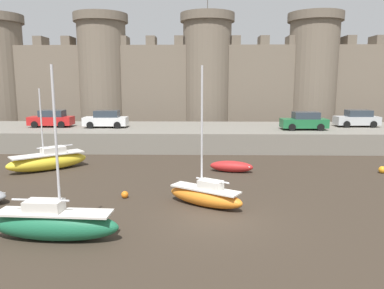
{
  "coord_description": "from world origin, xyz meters",
  "views": [
    {
      "loc": [
        -0.81,
        -16.04,
        6.1
      ],
      "look_at": [
        -1.29,
        5.37,
        2.5
      ],
      "focal_mm": 35.0,
      "sensor_mm": 36.0,
      "label": 1
    }
  ],
  "objects_px": {
    "mooring_buoy_near_channel": "(125,195)",
    "mooring_buoy_mid_mud": "(382,170)",
    "sailboat_near_channel_left": "(205,195)",
    "car_quay_centre_west": "(51,119)",
    "car_quay_centre_east": "(357,119)",
    "rowboat_near_channel_right": "(231,166)",
    "car_quay_west": "(304,121)",
    "car_quay_east": "(106,119)",
    "sailboat_foreground_centre": "(54,223)",
    "sailboat_midflat_left": "(48,161)"
  },
  "relations": [
    {
      "from": "mooring_buoy_near_channel",
      "to": "mooring_buoy_mid_mud",
      "type": "bearing_deg",
      "value": 19.72
    },
    {
      "from": "sailboat_near_channel_left",
      "to": "car_quay_centre_west",
      "type": "distance_m",
      "value": 23.21
    },
    {
      "from": "car_quay_centre_east",
      "to": "car_quay_centre_west",
      "type": "xyz_separation_m",
      "value": [
        -29.64,
        -0.84,
        0.0
      ]
    },
    {
      "from": "rowboat_near_channel_right",
      "to": "mooring_buoy_mid_mud",
      "type": "xyz_separation_m",
      "value": [
        10.16,
        -0.12,
        -0.16
      ]
    },
    {
      "from": "mooring_buoy_mid_mud",
      "to": "car_quay_west",
      "type": "xyz_separation_m",
      "value": [
        -2.83,
        9.23,
        2.32
      ]
    },
    {
      "from": "car_quay_centre_east",
      "to": "car_quay_east",
      "type": "bearing_deg",
      "value": -177.13
    },
    {
      "from": "sailboat_foreground_centre",
      "to": "mooring_buoy_near_channel",
      "type": "relative_size",
      "value": 17.74
    },
    {
      "from": "sailboat_near_channel_left",
      "to": "car_quay_east",
      "type": "distance_m",
      "value": 19.91
    },
    {
      "from": "sailboat_near_channel_left",
      "to": "sailboat_foreground_centre",
      "type": "distance_m",
      "value": 7.25
    },
    {
      "from": "car_quay_centre_east",
      "to": "car_quay_centre_west",
      "type": "relative_size",
      "value": 1.0
    },
    {
      "from": "sailboat_foreground_centre",
      "to": "mooring_buoy_near_channel",
      "type": "distance_m",
      "value": 5.62
    },
    {
      "from": "mooring_buoy_near_channel",
      "to": "car_quay_west",
      "type": "xyz_separation_m",
      "value": [
        13.46,
        15.07,
        2.37
      ]
    },
    {
      "from": "car_quay_east",
      "to": "car_quay_centre_east",
      "type": "distance_m",
      "value": 24.27
    },
    {
      "from": "sailboat_foreground_centre",
      "to": "car_quay_centre_west",
      "type": "height_order",
      "value": "sailboat_foreground_centre"
    },
    {
      "from": "sailboat_near_channel_left",
      "to": "car_quay_centre_west",
      "type": "height_order",
      "value": "sailboat_near_channel_left"
    },
    {
      "from": "rowboat_near_channel_right",
      "to": "car_quay_centre_east",
      "type": "height_order",
      "value": "car_quay_centre_east"
    },
    {
      "from": "sailboat_foreground_centre",
      "to": "car_quay_west",
      "type": "bearing_deg",
      "value": 53.46
    },
    {
      "from": "mooring_buoy_near_channel",
      "to": "car_quay_centre_east",
      "type": "bearing_deg",
      "value": 42.37
    },
    {
      "from": "car_quay_west",
      "to": "car_quay_centre_east",
      "type": "relative_size",
      "value": 1.0
    },
    {
      "from": "car_quay_west",
      "to": "car_quay_east",
      "type": "distance_m",
      "value": 18.52
    },
    {
      "from": "rowboat_near_channel_right",
      "to": "mooring_buoy_mid_mud",
      "type": "distance_m",
      "value": 10.16
    },
    {
      "from": "mooring_buoy_near_channel",
      "to": "sailboat_midflat_left",
      "type": "bearing_deg",
      "value": 136.5
    },
    {
      "from": "sailboat_foreground_centre",
      "to": "car_quay_east",
      "type": "bearing_deg",
      "value": 98.76
    },
    {
      "from": "mooring_buoy_near_channel",
      "to": "sailboat_near_channel_left",
      "type": "bearing_deg",
      "value": -15.44
    },
    {
      "from": "car_quay_east",
      "to": "car_quay_centre_east",
      "type": "xyz_separation_m",
      "value": [
        24.24,
        1.21,
        0.0
      ]
    },
    {
      "from": "car_quay_centre_west",
      "to": "car_quay_west",
      "type": "bearing_deg",
      "value": -3.9
    },
    {
      "from": "car_quay_west",
      "to": "car_quay_centre_west",
      "type": "relative_size",
      "value": 1.0
    },
    {
      "from": "sailboat_foreground_centre",
      "to": "rowboat_near_channel_right",
      "type": "relative_size",
      "value": 2.18
    },
    {
      "from": "rowboat_near_channel_right",
      "to": "sailboat_midflat_left",
      "type": "bearing_deg",
      "value": 178.56
    },
    {
      "from": "sailboat_midflat_left",
      "to": "mooring_buoy_mid_mud",
      "type": "relative_size",
      "value": 11.8
    },
    {
      "from": "sailboat_foreground_centre",
      "to": "mooring_buoy_mid_mud",
      "type": "height_order",
      "value": "sailboat_foreground_centre"
    },
    {
      "from": "sailboat_near_channel_left",
      "to": "car_quay_west",
      "type": "height_order",
      "value": "sailboat_near_channel_left"
    },
    {
      "from": "rowboat_near_channel_right",
      "to": "mooring_buoy_near_channel",
      "type": "bearing_deg",
      "value": -135.83
    },
    {
      "from": "car_quay_east",
      "to": "car_quay_centre_east",
      "type": "height_order",
      "value": "same"
    },
    {
      "from": "sailboat_near_channel_left",
      "to": "car_quay_west",
      "type": "distance_m",
      "value": 18.78
    },
    {
      "from": "mooring_buoy_mid_mud",
      "to": "car_quay_centre_east",
      "type": "bearing_deg",
      "value": 75.9
    },
    {
      "from": "car_quay_centre_east",
      "to": "car_quay_centre_west",
      "type": "distance_m",
      "value": 29.66
    },
    {
      "from": "car_quay_west",
      "to": "car_quay_east",
      "type": "relative_size",
      "value": 1.0
    },
    {
      "from": "sailboat_near_channel_left",
      "to": "sailboat_foreground_centre",
      "type": "bearing_deg",
      "value": -144.9
    },
    {
      "from": "mooring_buoy_mid_mud",
      "to": "car_quay_east",
      "type": "height_order",
      "value": "car_quay_east"
    },
    {
      "from": "car_quay_west",
      "to": "mooring_buoy_mid_mud",
      "type": "bearing_deg",
      "value": -72.96
    },
    {
      "from": "sailboat_near_channel_left",
      "to": "mooring_buoy_near_channel",
      "type": "distance_m",
      "value": 4.44
    },
    {
      "from": "sailboat_foreground_centre",
      "to": "car_quay_west",
      "type": "relative_size",
      "value": 1.63
    },
    {
      "from": "mooring_buoy_near_channel",
      "to": "sailboat_foreground_centre",
      "type": "bearing_deg",
      "value": -107.34
    },
    {
      "from": "rowboat_near_channel_right",
      "to": "car_quay_centre_east",
      "type": "bearing_deg",
      "value": 41.49
    },
    {
      "from": "mooring_buoy_near_channel",
      "to": "car_quay_centre_east",
      "type": "relative_size",
      "value": 0.09
    },
    {
      "from": "mooring_buoy_mid_mud",
      "to": "car_quay_east",
      "type": "bearing_deg",
      "value": 153.79
    },
    {
      "from": "car_quay_west",
      "to": "sailboat_midflat_left",
      "type": "bearing_deg",
      "value": -156.35
    },
    {
      "from": "sailboat_foreground_centre",
      "to": "rowboat_near_channel_right",
      "type": "distance_m",
      "value": 13.74
    },
    {
      "from": "sailboat_near_channel_left",
      "to": "car_quay_east",
      "type": "xyz_separation_m",
      "value": [
        -9.27,
        17.51,
        1.98
      ]
    }
  ]
}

